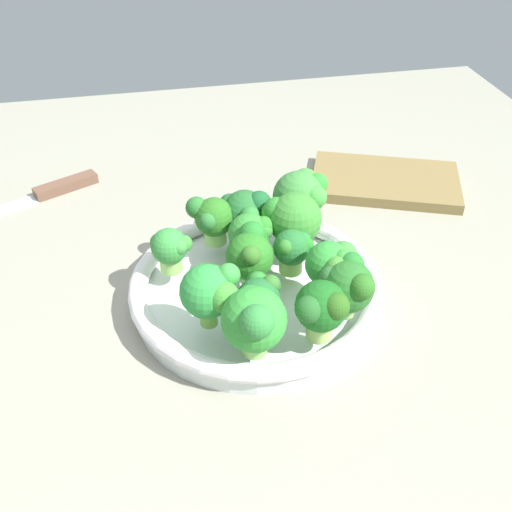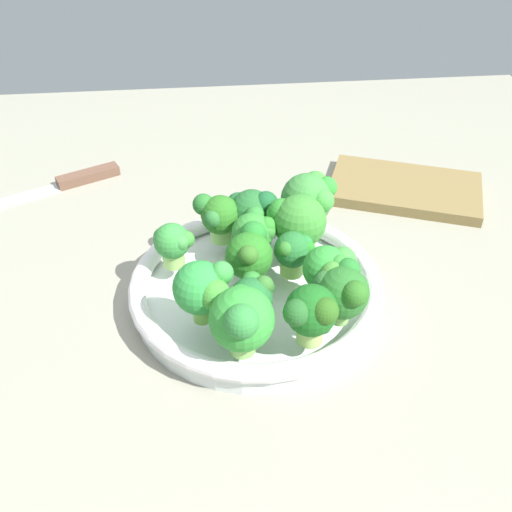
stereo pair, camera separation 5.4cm
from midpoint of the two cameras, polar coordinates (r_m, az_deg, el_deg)
ground_plane at (r=72.95cm, az=-0.75°, el=-4.58°), size 130.00×130.00×2.50cm
bowl at (r=70.14cm, az=2.22°, el=-3.21°), size 29.45×29.45×3.79cm
broccoli_floret_0 at (r=59.06cm, az=7.91°, el=-5.43°), size 5.65×5.42×6.69cm
broccoli_floret_1 at (r=74.16cm, az=7.21°, el=5.45°), size 7.00×6.79×7.89cm
broccoli_floret_2 at (r=67.81cm, az=5.90°, el=0.38°), size 4.64×4.19×5.45cm
broccoli_floret_3 at (r=73.53cm, az=1.73°, el=4.27°), size 6.21×5.47×6.35cm
broccoli_floret_4 at (r=64.26cm, az=9.42°, el=-1.31°), size 5.83×5.88×6.56cm
broccoli_floret_5 at (r=61.10cm, az=2.20°, el=-4.12°), size 4.84×5.24×5.69cm
broccoli_floret_6 at (r=69.86cm, az=2.14°, el=2.24°), size 5.39×5.63×5.87cm
broccoli_floret_7 at (r=69.10cm, az=-5.71°, el=1.21°), size 4.78×4.23×5.49cm
broccoli_floret_8 at (r=66.15cm, az=1.74°, el=0.16°), size 5.36×6.40×6.55cm
broccoli_floret_9 at (r=70.54cm, az=5.99°, el=3.28°), size 6.97×6.37×7.62cm
broccoli_floret_10 at (r=60.55cm, az=-2.54°, el=-3.15°), size 6.30×6.11×7.24cm
broccoli_floret_11 at (r=72.54cm, az=-1.68°, el=3.78°), size 5.41×4.99×6.08cm
broccoli_floret_12 at (r=61.92cm, az=10.68°, el=-3.34°), size 5.65×6.27×6.64cm
broccoli_floret_13 at (r=57.47cm, az=1.36°, el=-6.00°), size 6.44×7.68×7.61cm
knife at (r=95.76cm, az=-16.77°, el=6.42°), size 25.04×13.62×1.50cm
cutting_board at (r=93.84cm, az=15.60°, el=6.15°), size 25.28×20.18×1.60cm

